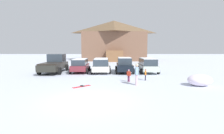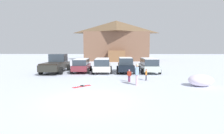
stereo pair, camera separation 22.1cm
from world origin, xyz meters
TOP-DOWN VIEW (x-y plane):
  - ground at (0.00, 0.00)m, footprint 160.00×160.00m
  - ski_lodge at (1.73, 33.54)m, footprint 15.10×11.76m
  - parked_maroon_van at (-2.49, 11.17)m, footprint 2.17×4.19m
  - parked_white_suv at (-0.01, 11.09)m, footprint 2.35×4.82m
  - parked_black_sedan at (2.71, 11.08)m, footprint 2.13×4.55m
  - parked_silver_wagon at (5.44, 11.08)m, footprint 2.15×4.54m
  - pickup_truck at (-5.55, 11.26)m, footprint 2.55×5.75m
  - skier_child_in_red_jacket at (2.68, 5.28)m, footprint 0.33×0.27m
  - skier_adult_in_blue_parka at (3.16, 3.90)m, footprint 0.34×0.60m
  - skier_child_in_orange_jacket at (4.23, 5.94)m, footprint 0.19×0.36m
  - pair_of_skis at (-0.98, 3.34)m, footprint 1.29×1.23m
  - plowed_snow_pile at (7.91, 3.63)m, footprint 1.82×1.45m

SIDE VIEW (x-z plane):
  - ground at x=0.00m, z-range 0.00..0.00m
  - pair_of_skis at x=-0.98m, z-range -0.02..0.06m
  - plowed_snow_pile at x=7.91m, z-range 0.00..0.88m
  - skier_child_in_orange_jacket at x=4.23m, z-range 0.06..1.05m
  - skier_child_in_red_jacket at x=2.68m, z-range 0.07..1.12m
  - parked_maroon_van at x=-2.49m, z-range 0.07..1.68m
  - parked_black_sedan at x=2.71m, z-range -0.01..1.78m
  - parked_white_suv at x=-0.01m, z-range 0.07..1.73m
  - parked_silver_wagon at x=5.44m, z-range 0.06..1.76m
  - skier_adult_in_blue_parka at x=3.16m, z-range 0.11..1.78m
  - pickup_truck at x=-5.55m, z-range -0.08..2.07m
  - ski_lodge at x=1.73m, z-range 0.06..9.59m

